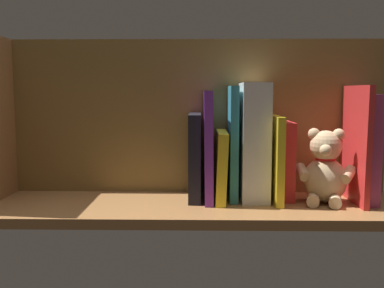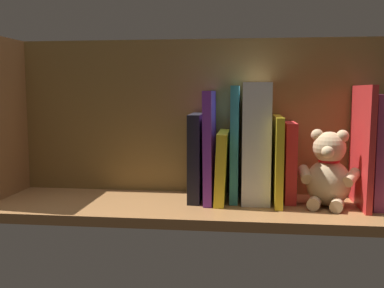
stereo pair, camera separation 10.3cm
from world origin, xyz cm
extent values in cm
cube|color=#9E6B3D|center=(0.00, 0.00, -1.10)|extent=(96.81, 28.62, 2.20)
cube|color=olive|center=(0.00, -12.06, 19.23)|extent=(96.81, 1.50, 38.46)
cube|color=#B23F72|center=(-40.45, -3.22, 12.48)|extent=(2.29, 15.39, 24.96)
cube|color=red|center=(-37.83, -2.06, 13.47)|extent=(1.50, 17.70, 26.94)
ellipsoid|color=#D1B284|center=(-30.64, -0.77, 5.23)|extent=(11.93, 11.20, 10.46)
sphere|color=#D1B284|center=(-30.64, -0.77, 13.15)|extent=(7.19, 7.19, 7.19)
sphere|color=#D1B284|center=(-33.24, -0.05, 15.85)|extent=(2.78, 2.78, 2.78)
sphere|color=#D1B284|center=(-28.04, -1.48, 15.85)|extent=(2.78, 2.78, 2.78)
sphere|color=beige|center=(-29.84, 2.18, 12.61)|extent=(2.78, 2.78, 2.78)
cylinder|color=#D1B284|center=(-35.09, 1.81, 7.06)|extent=(4.97, 5.61, 3.87)
cylinder|color=#D1B284|center=(-25.51, -0.82, 7.06)|extent=(2.86, 5.32, 3.87)
cylinder|color=#D1B284|center=(-31.74, 4.14, 1.39)|extent=(3.72, 4.52, 2.78)
cylinder|color=#D1B284|center=(-27.20, 2.90, 1.39)|extent=(3.72, 4.52, 2.78)
torus|color=red|center=(-30.64, -0.77, 10.29)|extent=(5.86, 5.86, 0.82)
cube|color=red|center=(-22.41, -5.06, 9.22)|extent=(2.51, 11.71, 18.44)
cube|color=yellow|center=(-19.47, -2.72, 10.00)|extent=(1.72, 16.38, 19.99)
cube|color=white|center=(-14.59, -4.01, 13.79)|extent=(6.40, 13.61, 27.58)
cube|color=teal|center=(-9.63, -4.55, 13.43)|extent=(1.87, 12.72, 26.86)
cube|color=yellow|center=(-6.73, -2.94, 8.13)|extent=(2.89, 15.94, 16.33)
cube|color=purple|center=(-3.80, -3.15, 12.85)|extent=(2.22, 15.51, 25.73)
cube|color=black|center=(-0.59, -3.97, 10.18)|extent=(2.83, 13.89, 20.35)
camera|label=1|loc=(-2.04, 102.26, 25.59)|focal=42.25mm
camera|label=2|loc=(-12.30, 101.54, 25.59)|focal=42.25mm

